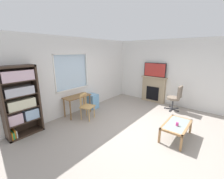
% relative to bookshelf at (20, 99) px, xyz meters
% --- Properties ---
extents(ground, '(6.60, 6.12, 0.02)m').
position_rel_bookshelf_xyz_m(ground, '(2.22, -2.32, -1.06)').
color(ground, '#9E9389').
extents(wall_back_with_window, '(5.60, 0.15, 2.78)m').
position_rel_bookshelf_xyz_m(wall_back_with_window, '(2.25, 0.24, 0.33)').
color(wall_back_with_window, silver).
rests_on(wall_back_with_window, ground).
extents(wall_right, '(0.12, 5.32, 2.78)m').
position_rel_bookshelf_xyz_m(wall_right, '(5.08, -2.32, 0.34)').
color(wall_right, silver).
rests_on(wall_right, ground).
extents(bookshelf, '(0.90, 0.38, 1.94)m').
position_rel_bookshelf_xyz_m(bookshelf, '(0.00, 0.00, 0.00)').
color(bookshelf, '#38281E').
rests_on(bookshelf, ground).
extents(desk_under_window, '(0.99, 0.46, 0.72)m').
position_rel_bookshelf_xyz_m(desk_under_window, '(1.78, -0.11, -0.44)').
color(desk_under_window, brown).
rests_on(desk_under_window, ground).
extents(wooden_chair, '(0.51, 0.50, 0.90)m').
position_rel_bookshelf_xyz_m(wooden_chair, '(1.76, -0.62, -0.58)').
color(wooden_chair, tan).
rests_on(wooden_chair, ground).
extents(plastic_drawer_unit, '(0.35, 0.40, 0.58)m').
position_rel_bookshelf_xyz_m(plastic_drawer_unit, '(2.58, -0.06, -0.75)').
color(plastic_drawer_unit, '#72ADDB').
rests_on(plastic_drawer_unit, ground).
extents(fireplace, '(0.26, 1.16, 1.17)m').
position_rel_bookshelf_xyz_m(fireplace, '(4.92, -1.66, -0.46)').
color(fireplace, tan).
rests_on(fireplace, ground).
extents(tv, '(0.06, 0.99, 0.62)m').
position_rel_bookshelf_xyz_m(tv, '(4.90, -1.66, 0.43)').
color(tv, black).
rests_on(tv, fireplace).
extents(office_chair, '(0.56, 0.58, 1.00)m').
position_rel_bookshelf_xyz_m(office_chair, '(4.47, -2.77, -0.49)').
color(office_chair, '#7A6B5B').
rests_on(office_chair, ground).
extents(coffee_table, '(1.05, 0.57, 0.41)m').
position_rel_bookshelf_xyz_m(coffee_table, '(2.50, -3.38, -0.69)').
color(coffee_table, '#8C9E99').
rests_on(coffee_table, ground).
extents(sippy_cup, '(0.07, 0.07, 0.09)m').
position_rel_bookshelf_xyz_m(sippy_cup, '(2.40, -3.41, -0.59)').
color(sippy_cup, '#DB3D84').
rests_on(sippy_cup, coffee_table).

